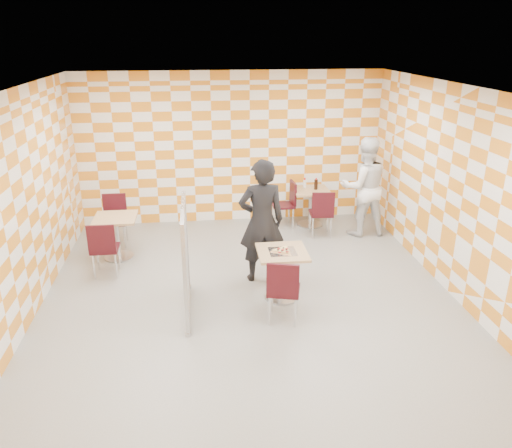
{
  "coord_description": "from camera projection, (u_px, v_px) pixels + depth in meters",
  "views": [
    {
      "loc": [
        -0.68,
        -6.27,
        3.66
      ],
      "look_at": [
        0.1,
        0.2,
        1.15
      ],
      "focal_mm": 35.0,
      "sensor_mm": 36.0,
      "label": 1
    }
  ],
  "objects": [
    {
      "name": "room_shell",
      "position": [
        246.0,
        193.0,
        7.17
      ],
      "size": [
        7.0,
        7.0,
        7.0
      ],
      "color": "gray",
      "rests_on": "ground"
    },
    {
      "name": "main_table",
      "position": [
        282.0,
        266.0,
        7.18
      ],
      "size": [
        0.7,
        0.7,
        0.75
      ],
      "color": "tan",
      "rests_on": "ground"
    },
    {
      "name": "second_table",
      "position": [
        311.0,
        201.0,
        9.95
      ],
      "size": [
        0.7,
        0.7,
        0.75
      ],
      "color": "tan",
      "rests_on": "ground"
    },
    {
      "name": "empty_table",
      "position": [
        116.0,
        230.0,
        8.49
      ],
      "size": [
        0.7,
        0.7,
        0.75
      ],
      "color": "tan",
      "rests_on": "ground"
    },
    {
      "name": "chair_main_front",
      "position": [
        283.0,
        287.0,
        6.52
      ],
      "size": [
        0.52,
        0.52,
        0.92
      ],
      "color": "#370B11",
      "rests_on": "ground"
    },
    {
      "name": "chair_second_front",
      "position": [
        322.0,
        210.0,
        9.34
      ],
      "size": [
        0.46,
        0.47,
        0.92
      ],
      "color": "#370B11",
      "rests_on": "ground"
    },
    {
      "name": "chair_second_side",
      "position": [
        288.0,
        201.0,
        9.88
      ],
      "size": [
        0.45,
        0.44,
        0.92
      ],
      "color": "#370B11",
      "rests_on": "ground"
    },
    {
      "name": "chair_empty_near",
      "position": [
        104.0,
        246.0,
        7.8
      ],
      "size": [
        0.42,
        0.43,
        0.92
      ],
      "color": "#370B11",
      "rests_on": "ground"
    },
    {
      "name": "chair_empty_far",
      "position": [
        115.0,
        215.0,
        9.09
      ],
      "size": [
        0.43,
        0.44,
        0.92
      ],
      "color": "#370B11",
      "rests_on": "ground"
    },
    {
      "name": "partition",
      "position": [
        186.0,
        259.0,
        6.75
      ],
      "size": [
        0.08,
        1.38,
        1.55
      ],
      "color": "white",
      "rests_on": "ground"
    },
    {
      "name": "man_dark",
      "position": [
        262.0,
        221.0,
        7.59
      ],
      "size": [
        0.74,
        0.52,
        1.94
      ],
      "primitive_type": "imported",
      "rotation": [
        0.0,
        0.0,
        3.22
      ],
      "color": "black",
      "rests_on": "ground"
    },
    {
      "name": "man_white",
      "position": [
        364.0,
        187.0,
        9.38
      ],
      "size": [
        0.94,
        0.74,
        1.89
      ],
      "primitive_type": "imported",
      "rotation": [
        0.0,
        0.0,
        3.17
      ],
      "color": "white",
      "rests_on": "ground"
    },
    {
      "name": "pizza_on_foil",
      "position": [
        282.0,
        250.0,
        7.07
      ],
      "size": [
        0.4,
        0.4,
        0.04
      ],
      "color": "silver",
      "rests_on": "main_table"
    },
    {
      "name": "sport_bottle",
      "position": [
        305.0,
        183.0,
        9.97
      ],
      "size": [
        0.06,
        0.06,
        0.2
      ],
      "color": "white",
      "rests_on": "second_table"
    },
    {
      "name": "soda_bottle",
      "position": [
        316.0,
        184.0,
        9.85
      ],
      "size": [
        0.07,
        0.07,
        0.23
      ],
      "color": "black",
      "rests_on": "second_table"
    }
  ]
}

